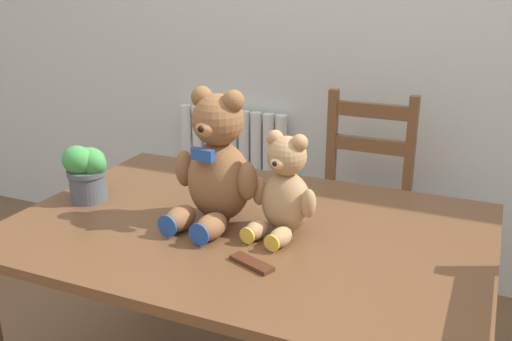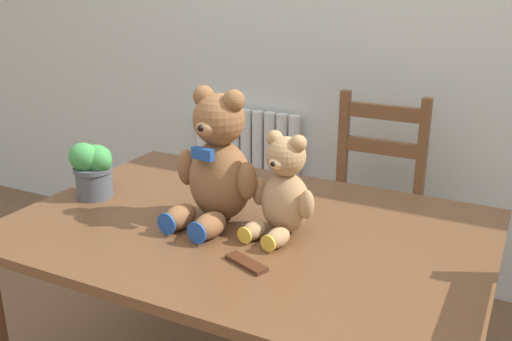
{
  "view_description": "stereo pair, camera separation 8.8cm",
  "coord_description": "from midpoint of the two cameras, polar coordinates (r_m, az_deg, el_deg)",
  "views": [
    {
      "loc": [
        0.65,
        -0.94,
        1.44
      ],
      "look_at": [
        0.02,
        0.49,
        0.89
      ],
      "focal_mm": 40.0,
      "sensor_mm": 36.0,
      "label": 1
    },
    {
      "loc": [
        0.73,
        -0.9,
        1.44
      ],
      "look_at": [
        0.02,
        0.49,
        0.89
      ],
      "focal_mm": 40.0,
      "sensor_mm": 36.0,
      "label": 2
    }
  ],
  "objects": [
    {
      "name": "wall_back",
      "position": [
        2.69,
        9.05,
        16.1
      ],
      "size": [
        8.0,
        0.04,
        2.6
      ],
      "primitive_type": "cube",
      "color": "silver",
      "rests_on": "ground_plane"
    },
    {
      "name": "radiator",
      "position": [
        3.04,
        -3.15,
        -1.69
      ],
      "size": [
        0.61,
        0.1,
        0.77
      ],
      "color": "silver",
      "rests_on": "ground_plane"
    },
    {
      "name": "dining_table",
      "position": [
        1.76,
        -2.31,
        -8.0
      ],
      "size": [
        1.41,
        0.96,
        0.72
      ],
      "color": "brown",
      "rests_on": "ground_plane"
    },
    {
      "name": "wooden_chair_behind",
      "position": [
        2.48,
        9.31,
        -4.18
      ],
      "size": [
        0.38,
        0.39,
        0.96
      ],
      "rotation": [
        0.0,
        0.0,
        3.14
      ],
      "color": "brown",
      "rests_on": "ground_plane"
    },
    {
      "name": "teddy_bear_left",
      "position": [
        1.7,
        -5.48,
        0.43
      ],
      "size": [
        0.29,
        0.3,
        0.41
      ],
      "rotation": [
        0.0,
        0.0,
        3.03
      ],
      "color": "brown",
      "rests_on": "dining_table"
    },
    {
      "name": "teddy_bear_right",
      "position": [
        1.63,
        1.31,
        -2.05
      ],
      "size": [
        0.21,
        0.23,
        0.3
      ],
      "rotation": [
        0.0,
        0.0,
        2.95
      ],
      "color": "tan",
      "rests_on": "dining_table"
    },
    {
      "name": "potted_plant",
      "position": [
        1.97,
        -17.81,
        0.0
      ],
      "size": [
        0.15,
        0.15,
        0.19
      ],
      "color": "#4C5156",
      "rests_on": "dining_table"
    },
    {
      "name": "chocolate_bar",
      "position": [
        1.5,
        -2.13,
        -9.26
      ],
      "size": [
        0.14,
        0.08,
        0.01
      ],
      "primitive_type": "cube",
      "rotation": [
        0.0,
        0.0,
        -0.37
      ],
      "color": "#472314",
      "rests_on": "dining_table"
    }
  ]
}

